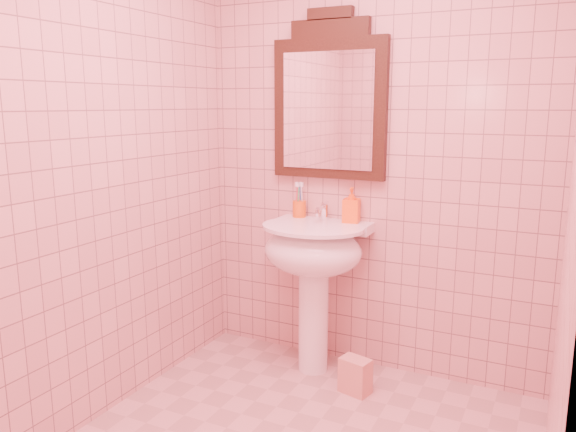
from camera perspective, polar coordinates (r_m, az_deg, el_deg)
The scene contains 7 objects.
back_wall at distance 3.18m, azimuth 8.52°, elevation 6.25°, with size 2.00×0.02×2.50m, color #D69D95.
pedestal_sink at distance 3.16m, azimuth 2.59°, elevation -4.53°, with size 0.58×0.58×0.86m.
faucet at distance 3.22m, azimuth 3.60°, elevation 0.50°, with size 0.04×0.16×0.11m.
mirror at distance 3.23m, azimuth 4.19°, elevation 11.53°, with size 0.67×0.06×0.94m.
toothbrush_cup at distance 3.32m, azimuth 1.16°, elevation 0.75°, with size 0.08×0.08×0.18m.
soap_dispenser at distance 3.19m, azimuth 6.46°, elevation 1.11°, with size 0.09×0.09×0.20m, color #FF5F15.
towel at distance 3.14m, azimuth 6.85°, elevation -15.81°, with size 0.16×0.10×0.19m, color tan.
Camera 1 is at (0.97, -1.92, 1.52)m, focal length 35.00 mm.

